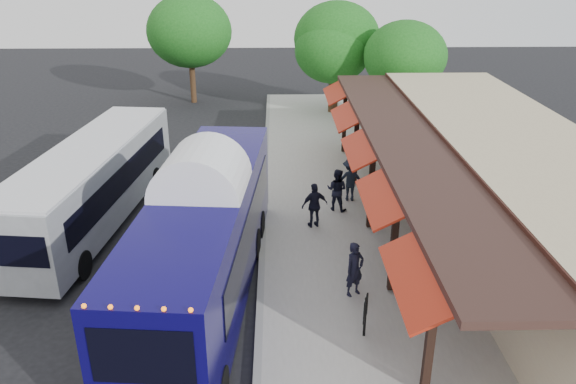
% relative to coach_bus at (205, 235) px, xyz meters
% --- Properties ---
extents(ground, '(90.00, 90.00, 0.00)m').
position_rel_coach_bus_xyz_m(ground, '(1.45, -0.16, -1.94)').
color(ground, black).
rests_on(ground, ground).
extents(sidewalk, '(10.00, 40.00, 0.15)m').
position_rel_coach_bus_xyz_m(sidewalk, '(6.45, 3.84, -1.86)').
color(sidewalk, '#9E9B93').
rests_on(sidewalk, ground).
extents(curb, '(0.20, 40.00, 0.16)m').
position_rel_coach_bus_xyz_m(curb, '(1.50, 3.84, -1.86)').
color(curb, gray).
rests_on(curb, ground).
extents(station_shelter, '(8.15, 20.00, 3.60)m').
position_rel_coach_bus_xyz_m(station_shelter, '(9.83, 3.84, -0.09)').
color(station_shelter, tan).
rests_on(station_shelter, ground).
extents(coach_bus, '(3.34, 11.44, 3.61)m').
position_rel_coach_bus_xyz_m(coach_bus, '(0.00, 0.00, 0.00)').
color(coach_bus, '#0C064D').
rests_on(coach_bus, ground).
extents(city_bus, '(3.55, 11.03, 2.91)m').
position_rel_coach_bus_xyz_m(city_bus, '(-4.56, 4.87, -0.33)').
color(city_bus, gray).
rests_on(city_bus, ground).
extents(ped_a, '(0.71, 0.64, 1.63)m').
position_rel_coach_bus_xyz_m(ped_a, '(4.16, -0.29, -0.98)').
color(ped_a, black).
rests_on(ped_a, sidewalk).
extents(ped_b, '(0.97, 0.89, 1.62)m').
position_rel_coach_bus_xyz_m(ped_b, '(4.24, 5.39, -0.98)').
color(ped_b, black).
rests_on(ped_b, sidewalk).
extents(ped_c, '(1.04, 0.68, 1.64)m').
position_rel_coach_bus_xyz_m(ped_c, '(3.31, 4.01, -0.97)').
color(ped_c, black).
rests_on(ped_c, sidewalk).
extents(ped_d, '(1.14, 0.70, 1.71)m').
position_rel_coach_bus_xyz_m(ped_d, '(4.85, 6.29, -0.93)').
color(ped_d, black).
rests_on(ped_d, sidewalk).
extents(sign_board, '(0.19, 0.50, 1.12)m').
position_rel_coach_bus_xyz_m(sign_board, '(4.18, -2.16, -1.03)').
color(sign_board, black).
rests_on(sign_board, sidewalk).
extents(tree_left, '(4.44, 4.44, 5.69)m').
position_rel_coach_bus_xyz_m(tree_left, '(5.33, 19.41, 1.85)').
color(tree_left, '#382314').
rests_on(tree_left, ground).
extents(tree_mid, '(5.11, 5.11, 6.54)m').
position_rel_coach_bus_xyz_m(tree_mid, '(5.63, 20.20, 2.42)').
color(tree_mid, '#382314').
rests_on(tree_mid, ground).
extents(tree_right, '(4.52, 4.52, 5.79)m').
position_rel_coach_bus_xyz_m(tree_right, '(9.04, 16.99, 1.92)').
color(tree_right, '#382314').
rests_on(tree_right, ground).
extents(tree_far, '(5.30, 5.30, 6.79)m').
position_rel_coach_bus_xyz_m(tree_far, '(-3.38, 22.49, 2.59)').
color(tree_far, '#382314').
rests_on(tree_far, ground).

